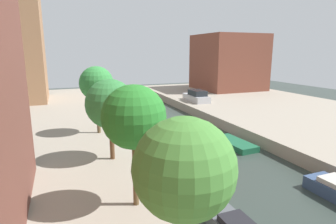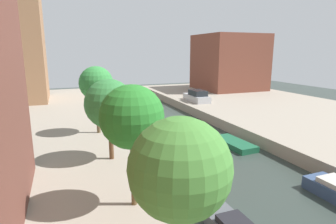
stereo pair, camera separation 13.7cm
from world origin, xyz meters
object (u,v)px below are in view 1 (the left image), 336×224
Objects in this scene: street_tree_2 at (110,104)px; parked_car at (197,96)px; low_block_right at (228,62)px; street_tree_0 at (184,169)px; street_tree_3 at (96,84)px; street_tree_1 at (134,117)px; moored_boat_left_3 at (134,136)px; moored_boat_left_4 at (123,116)px; moored_boat_left_2 at (163,167)px; moored_boat_right_2 at (235,143)px.

parked_car is at bearing 49.20° from street_tree_2.
street_tree_0 is at bearing -124.53° from low_block_right.
street_tree_3 is (0.00, 16.54, 0.35)m from street_tree_0.
street_tree_1 is at bearing -90.00° from street_tree_3.
moored_boat_left_4 is at bearing 84.77° from moored_boat_left_3.
moored_boat_left_3 is (2.94, 11.90, -4.59)m from street_tree_1.
moored_boat_left_4 is at bearing 87.54° from moored_boat_left_2.
low_block_right is at bearing 28.84° from moored_boat_left_4.
street_tree_1 is 1.20× the size of moored_boat_left_4.
moored_boat_left_4 is (-10.44, -2.49, -1.22)m from parked_car.
low_block_right is at bearing 40.60° from parked_car.
parked_car is 1.11× the size of moored_boat_left_4.
low_block_right is 34.55m from moored_boat_left_2.
moored_boat_left_2 is 14.76m from moored_boat_left_4.
low_block_right is 1.88× the size of street_tree_3.
moored_boat_right_2 is (10.04, -4.43, -4.76)m from street_tree_3.
moored_boat_left_3 is at bearing 80.07° from street_tree_0.
moored_boat_right_2 is (10.04, 12.12, -4.41)m from street_tree_0.
street_tree_1 is at bearing -122.70° from parked_car.
moored_boat_left_4 is at bearing 79.42° from street_tree_1.
moored_boat_left_3 is (2.94, 6.29, -4.15)m from street_tree_2.
street_tree_3 is 8.91m from moored_boat_left_2.
moored_boat_right_2 is (-14.67, -23.79, -5.40)m from low_block_right.
street_tree_3 reaches higher than street_tree_2.
low_block_right is 2.65× the size of moored_boat_left_3.
street_tree_2 is 6.08m from street_tree_3.
moored_boat_left_3 is at bearing 146.70° from moored_boat_right_2.
street_tree_3 is 1.24× the size of moored_boat_left_4.
street_tree_2 is 11.00m from moored_boat_right_2.
street_tree_3 is 17.72m from parked_car.
moored_boat_right_2 is at bearing 35.79° from street_tree_1.
street_tree_2 is 21.70m from parked_car.
parked_car is 15.27m from moored_boat_right_2.
low_block_right reaches higher than street_tree_1.
moored_boat_left_3 is at bearing -138.70° from low_block_right.
street_tree_1 reaches higher than street_tree_2.
moored_boat_left_2 is at bearing -17.43° from street_tree_2.
low_block_right reaches higher than moored_boat_left_2.
street_tree_0 is at bearing -117.70° from parked_car.
street_tree_3 is at bearing -143.93° from parked_car.
parked_car is 1.27× the size of moored_boat_left_3.
moored_boat_left_2 reaches higher than moored_boat_left_3.
street_tree_1 is 26.23m from parked_car.
moored_boat_left_3 is at bearing -138.05° from parked_car.
street_tree_2 is 14.83m from moored_boat_left_4.
parked_car is (14.06, 16.29, -2.80)m from street_tree_2.
parked_car is (14.06, 21.90, -3.23)m from street_tree_1.
moored_boat_left_2 is (2.99, 9.55, -4.29)m from street_tree_0.
low_block_right reaches higher than parked_car.
street_tree_2 is at bearing 162.57° from moored_boat_left_2.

